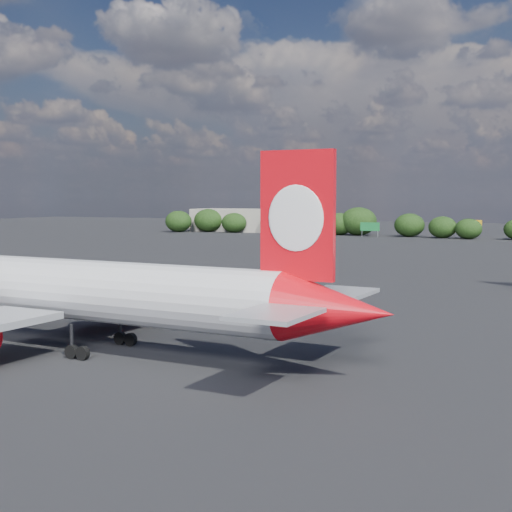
% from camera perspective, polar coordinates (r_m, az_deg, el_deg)
% --- Properties ---
extents(ground, '(500.00, 500.00, 0.00)m').
position_cam_1_polar(ground, '(106.99, 2.55, -1.99)').
color(ground, black).
rests_on(ground, ground).
extents(qantas_airliner, '(48.60, 46.22, 15.86)m').
position_cam_1_polar(qantas_airliner, '(59.70, -12.88, -2.88)').
color(qantas_airliner, silver).
rests_on(qantas_airliner, ground).
extents(terminal_building, '(42.00, 16.00, 8.00)m').
position_cam_1_polar(terminal_building, '(253.28, -0.31, 2.88)').
color(terminal_building, gray).
rests_on(terminal_building, ground).
extents(highway_sign, '(6.00, 0.30, 4.50)m').
position_cam_1_polar(highway_sign, '(222.51, 9.10, 2.32)').
color(highway_sign, '#156D30').
rests_on(highway_sign, ground).
extents(billboard_yellow, '(5.00, 0.30, 5.50)m').
position_cam_1_polar(billboard_yellow, '(222.76, 16.99, 2.36)').
color(billboard_yellow, orange).
rests_on(billboard_yellow, ground).
extents(horizon_treeline, '(199.51, 16.92, 9.03)m').
position_cam_1_polar(horizon_treeline, '(221.80, 16.06, 2.35)').
color(horizon_treeline, black).
rests_on(horizon_treeline, ground).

